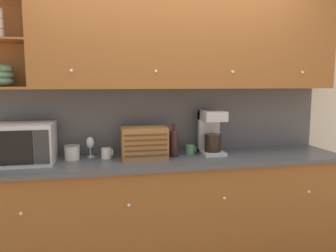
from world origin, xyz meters
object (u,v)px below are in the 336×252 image
coffee_maker (211,131)px  microwave (22,144)px  bread_box (144,143)px  wine_bottle (174,142)px  wine_glass (90,143)px  mug (107,153)px  mug_blue_second (190,149)px  storage_canister (72,152)px

coffee_maker → microwave: bearing=-178.2°
bread_box → wine_bottle: (0.27, 0.01, -0.00)m
wine_glass → mug: (0.14, -0.09, -0.08)m
mug → wine_bottle: bearing=-4.8°
microwave → wine_glass: microwave is taller
microwave → mug_blue_second: 1.43m
microwave → mug: (0.67, 0.05, -0.12)m
mug → coffee_maker: size_ratio=0.25×
wine_bottle → microwave: bearing=180.0°
wine_bottle → mug_blue_second: wine_bottle is taller
wine_glass → mug_blue_second: bearing=-4.5°
wine_bottle → wine_glass: bearing=169.5°
bread_box → mug_blue_second: bread_box is taller
wine_glass → coffee_maker: 1.10m
wine_glass → bread_box: bearing=-17.4°
mug → coffee_maker: bearing=0.1°
microwave → mug_blue_second: (1.43, 0.06, -0.12)m
bread_box → wine_glass: bearing=162.6°
microwave → coffee_maker: (1.62, 0.05, 0.04)m
wine_glass → mug_blue_second: wine_glass is taller
coffee_maker → bread_box: bearing=-174.5°
storage_canister → microwave: bearing=-170.8°
microwave → wine_bottle: bearing=-0.0°
microwave → bread_box: 0.99m
microwave → wine_glass: (0.53, 0.13, -0.04)m
wine_bottle → storage_canister: bearing=175.9°
bread_box → mug_blue_second: bearing=9.5°
bread_box → coffee_maker: bearing=5.5°
microwave → mug: size_ratio=5.06×
storage_canister → wine_bottle: bearing=-4.1°
storage_canister → mug_blue_second: 1.05m
wine_glass → wine_bottle: 0.74m
mug → mug_blue_second: (0.76, 0.01, -0.00)m
microwave → storage_canister: size_ratio=3.84×
wine_glass → bread_box: bread_box is taller
mug → bread_box: size_ratio=0.25×
storage_canister → mug: size_ratio=1.32×
mug → coffee_maker: coffee_maker is taller
bread_box → coffee_maker: size_ratio=0.98×
mug → microwave: bearing=-175.9°
storage_canister → coffee_maker: (1.24, -0.01, 0.14)m
storage_canister → mug_blue_second: bearing=0.1°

